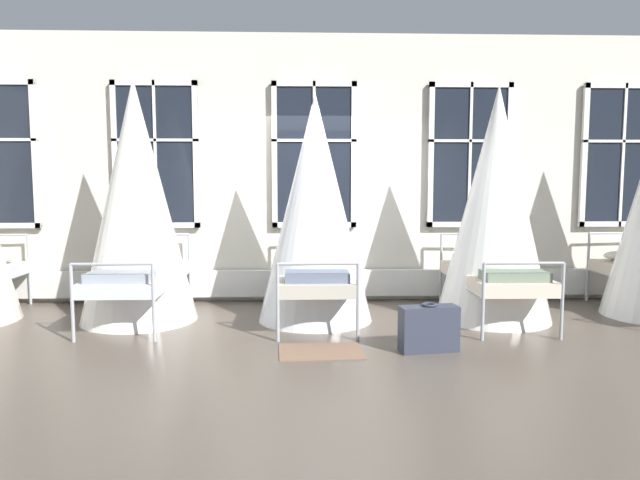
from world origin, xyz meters
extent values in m
plane|color=brown|center=(0.00, 0.00, 0.00)|extent=(23.14, 23.14, 0.00)
cube|color=beige|center=(0.00, 1.08, 1.79)|extent=(12.57, 0.10, 3.59)
cube|color=silver|center=(-3.68, 0.97, 1.98)|extent=(0.07, 0.06, 1.94)
cube|color=black|center=(-2.11, 0.97, 1.98)|extent=(1.13, 0.02, 1.94)
cube|color=silver|center=(-2.11, 0.97, 1.05)|extent=(1.13, 0.06, 0.07)
cube|color=silver|center=(-2.11, 0.97, 2.92)|extent=(1.13, 0.06, 0.07)
cube|color=silver|center=(-2.64, 0.97, 1.98)|extent=(0.07, 0.06, 1.94)
cube|color=silver|center=(-1.57, 0.97, 1.98)|extent=(0.07, 0.06, 1.94)
cube|color=silver|center=(-2.11, 0.97, 1.98)|extent=(0.04, 0.06, 1.94)
cube|color=silver|center=(-2.11, 0.97, 2.18)|extent=(1.13, 0.06, 0.04)
cube|color=black|center=(0.00, 0.97, 1.98)|extent=(1.13, 0.02, 1.94)
cube|color=silver|center=(0.00, 0.97, 1.05)|extent=(1.13, 0.06, 0.07)
cube|color=silver|center=(0.00, 0.97, 2.92)|extent=(1.13, 0.06, 0.07)
cube|color=silver|center=(-0.53, 0.97, 1.98)|extent=(0.07, 0.06, 1.94)
cube|color=silver|center=(0.53, 0.97, 1.98)|extent=(0.07, 0.06, 1.94)
cube|color=silver|center=(0.00, 0.97, 1.98)|extent=(0.04, 0.06, 1.94)
cube|color=silver|center=(0.00, 0.97, 2.18)|extent=(1.13, 0.06, 0.04)
cube|color=black|center=(2.11, 0.97, 1.98)|extent=(1.13, 0.02, 1.94)
cube|color=silver|center=(2.11, 0.97, 1.05)|extent=(1.13, 0.06, 0.07)
cube|color=silver|center=(2.11, 0.97, 2.92)|extent=(1.13, 0.06, 0.07)
cube|color=silver|center=(1.57, 0.97, 1.98)|extent=(0.07, 0.06, 1.94)
cube|color=silver|center=(2.64, 0.97, 1.98)|extent=(0.07, 0.06, 1.94)
cube|color=silver|center=(2.11, 0.97, 1.98)|extent=(0.04, 0.06, 1.94)
cube|color=silver|center=(2.11, 0.97, 2.18)|extent=(1.13, 0.06, 0.04)
cube|color=black|center=(4.21, 0.97, 1.98)|extent=(1.13, 0.02, 1.94)
cube|color=silver|center=(4.21, 0.97, 1.05)|extent=(1.13, 0.06, 0.07)
cube|color=silver|center=(4.21, 0.97, 2.92)|extent=(1.13, 0.06, 0.07)
cube|color=silver|center=(3.68, 0.97, 1.98)|extent=(0.07, 0.06, 1.94)
cube|color=silver|center=(4.21, 0.97, 1.98)|extent=(0.04, 0.06, 1.94)
cube|color=silver|center=(4.21, 0.97, 2.18)|extent=(1.13, 0.06, 0.04)
cube|color=silver|center=(0.00, 0.95, 0.25)|extent=(9.02, 0.10, 0.36)
cylinder|color=#9EA3A8|center=(-3.79, 0.87, 0.46)|extent=(0.04, 0.04, 0.93)
cylinder|color=#9EA3A8|center=(-2.49, 0.88, 0.46)|extent=(0.04, 0.04, 0.93)
cylinder|color=#9EA3A8|center=(-1.67, 0.87, 0.46)|extent=(0.04, 0.04, 0.93)
cylinder|color=#9EA3A8|center=(-2.50, -1.01, 0.40)|extent=(0.04, 0.04, 0.80)
cylinder|color=#9EA3A8|center=(-1.68, -1.02, 0.40)|extent=(0.04, 0.04, 0.80)
cylinder|color=#9EA3A8|center=(-2.50, -0.07, 0.43)|extent=(0.04, 1.89, 0.03)
cylinder|color=#9EA3A8|center=(-1.68, -0.07, 0.43)|extent=(0.04, 1.89, 0.03)
cylinder|color=#9EA3A8|center=(-2.08, 0.87, 0.93)|extent=(0.82, 0.04, 0.03)
cylinder|color=#9EA3A8|center=(-2.09, -1.02, 0.80)|extent=(0.82, 0.04, 0.03)
cube|color=silver|center=(-2.09, -0.07, 0.51)|extent=(0.85, 1.91, 0.15)
ellipsoid|color=beige|center=(-2.08, 0.63, 0.65)|extent=(0.63, 0.40, 0.14)
cube|color=#8C939E|center=(-2.09, -0.76, 0.63)|extent=(0.67, 0.36, 0.10)
cone|color=white|center=(-2.09, -0.07, 1.41)|extent=(1.34, 1.34, 2.81)
cylinder|color=#9EA3A8|center=(-0.43, 0.82, 0.46)|extent=(0.04, 0.04, 0.93)
cylinder|color=#9EA3A8|center=(0.39, 0.82, 0.46)|extent=(0.04, 0.04, 0.93)
cylinder|color=#9EA3A8|center=(-0.42, -1.07, 0.40)|extent=(0.04, 0.04, 0.80)
cylinder|color=#9EA3A8|center=(0.39, -1.07, 0.40)|extent=(0.04, 0.04, 0.80)
cylinder|color=#9EA3A8|center=(-0.43, -0.12, 0.43)|extent=(0.04, 1.89, 0.03)
cylinder|color=#9EA3A8|center=(0.39, -0.12, 0.43)|extent=(0.04, 1.89, 0.03)
cylinder|color=#9EA3A8|center=(-0.02, 0.82, 0.93)|extent=(0.82, 0.03, 0.03)
cylinder|color=#9EA3A8|center=(-0.02, -1.07, 0.80)|extent=(0.82, 0.03, 0.03)
cube|color=#B7B2A3|center=(-0.02, -0.12, 0.51)|extent=(0.84, 1.91, 0.15)
ellipsoid|color=silver|center=(-0.02, 0.58, 0.65)|extent=(0.63, 0.40, 0.14)
cube|color=slate|center=(-0.02, -0.81, 0.63)|extent=(0.67, 0.36, 0.10)
cone|color=white|center=(-0.02, -0.12, 1.32)|extent=(1.34, 1.34, 2.65)
cylinder|color=#9EA3A8|center=(1.70, 0.80, 0.46)|extent=(0.04, 0.04, 0.93)
cylinder|color=#9EA3A8|center=(2.52, 0.78, 0.46)|extent=(0.04, 0.04, 0.93)
cylinder|color=#9EA3A8|center=(1.67, -1.09, 0.40)|extent=(0.04, 0.04, 0.80)
cylinder|color=#9EA3A8|center=(2.49, -1.11, 0.40)|extent=(0.04, 0.04, 0.80)
cylinder|color=#9EA3A8|center=(1.69, -0.15, 0.43)|extent=(0.06, 1.89, 0.03)
cylinder|color=#9EA3A8|center=(2.50, -0.16, 0.43)|extent=(0.06, 1.89, 0.03)
cylinder|color=#9EA3A8|center=(2.11, 0.79, 0.93)|extent=(0.82, 0.04, 0.03)
cylinder|color=#9EA3A8|center=(2.08, -1.10, 0.80)|extent=(0.82, 0.04, 0.03)
cube|color=beige|center=(2.10, -0.15, 0.51)|extent=(0.87, 1.92, 0.15)
ellipsoid|color=#B7B2A3|center=(2.11, 0.55, 0.65)|extent=(0.63, 0.41, 0.14)
cube|color=slate|center=(2.09, -0.84, 0.63)|extent=(0.68, 0.37, 0.10)
cone|color=white|center=(2.10, -0.15, 1.37)|extent=(1.34, 1.34, 2.74)
cylinder|color=#9EA3A8|center=(3.74, 0.84, 0.46)|extent=(0.04, 0.04, 0.93)
cylinder|color=#9EA3A8|center=(3.76, -0.10, 0.43)|extent=(0.07, 1.89, 0.03)
cylinder|color=#9EA3A8|center=(4.15, 0.85, 0.93)|extent=(0.82, 0.05, 0.03)
ellipsoid|color=silver|center=(4.15, 0.61, 0.65)|extent=(0.64, 0.41, 0.14)
cube|color=brown|center=(0.00, -1.44, 0.01)|extent=(0.82, 0.60, 0.01)
cube|color=#2D3342|center=(1.04, -1.45, 0.22)|extent=(0.58, 0.28, 0.44)
cube|color=tan|center=(1.02, -1.35, 0.22)|extent=(0.50, 0.09, 0.03)
torus|color=#2D3342|center=(1.04, -1.45, 0.46)|extent=(0.16, 0.16, 0.02)
camera|label=1|loc=(-0.20, -6.85, 1.62)|focal=32.50mm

